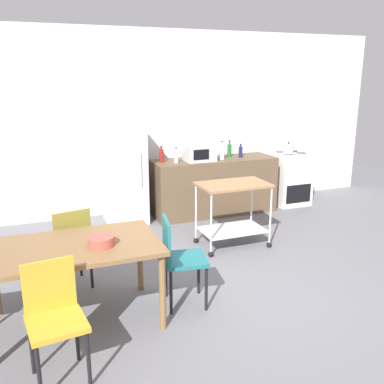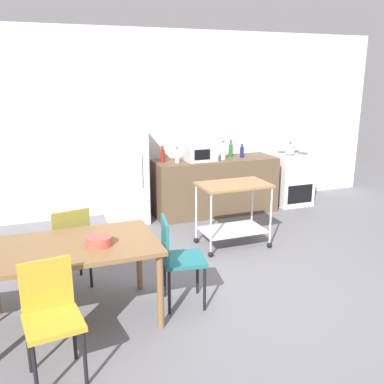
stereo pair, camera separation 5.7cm
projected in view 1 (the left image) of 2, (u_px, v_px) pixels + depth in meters
name	position (u px, v px, depth m)	size (l,w,h in m)	color
ground_plane	(237.00, 295.00, 4.41)	(12.00, 12.00, 0.00)	slate
back_wall	(149.00, 123.00, 6.90)	(8.40, 0.12, 2.90)	silver
kitchen_counter	(214.00, 186.00, 6.94)	(2.00, 0.64, 0.90)	brown
dining_table	(74.00, 254.00, 3.76)	(1.50, 0.90, 0.75)	brown
chair_teal	(179.00, 255.00, 4.10)	(0.46, 0.46, 0.89)	#1E666B
chair_mustard	(54.00, 313.00, 3.10)	(0.45, 0.45, 0.89)	gold
chair_olive	(70.00, 243.00, 4.42)	(0.47, 0.47, 0.89)	olive
stove_oven	(289.00, 178.00, 7.47)	(0.60, 0.61, 0.92)	white
refrigerator	(124.00, 172.00, 6.44)	(0.60, 0.63, 1.55)	silver
kitchen_cart	(233.00, 204.00, 5.55)	(0.91, 0.57, 0.85)	olive
bottle_soy_sauce	(162.00, 156.00, 6.54)	(0.07, 0.07, 0.25)	maroon
bottle_soda	(176.00, 157.00, 6.50)	(0.06, 0.06, 0.23)	silver
microwave	(199.00, 153.00, 6.64)	(0.46, 0.35, 0.26)	silver
bottle_vinegar	(222.00, 152.00, 6.75)	(0.08, 0.08, 0.29)	silver
bottle_sesame_oil	(229.00, 150.00, 6.98)	(0.07, 0.07, 0.28)	#1E6628
bottle_olive_oil	(241.00, 152.00, 6.95)	(0.06, 0.06, 0.22)	navy
fruit_bowl	(101.00, 241.00, 3.73)	(0.23, 0.23, 0.08)	#B24C3F
kettle	(288.00, 148.00, 7.19)	(0.24, 0.17, 0.19)	silver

